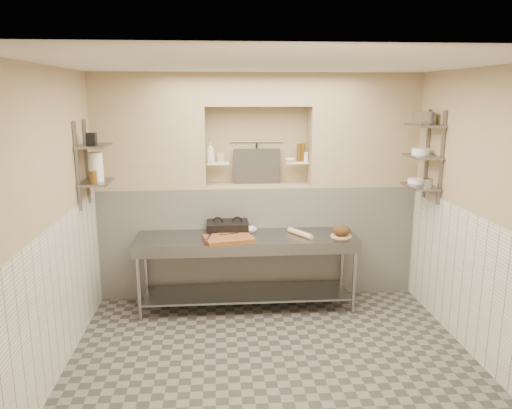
{
  "coord_description": "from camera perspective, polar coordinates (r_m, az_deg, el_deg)",
  "views": [
    {
      "loc": [
        -0.51,
        -4.48,
        2.55
      ],
      "look_at": [
        -0.09,
        0.9,
        1.35
      ],
      "focal_mm": 35.0,
      "sensor_mm": 36.0,
      "label": 1
    }
  ],
  "objects": [
    {
      "name": "wall_shelf_right_upper",
      "position": [
        6.01,
        18.73,
        8.56
      ],
      "size": [
        0.3,
        0.5,
        0.03
      ],
      "primitive_type": "cube",
      "color": "slate",
      "rests_on": "wall_right"
    },
    {
      "name": "mixing_bowl",
      "position": [
        6.09,
        -0.92,
        -2.94
      ],
      "size": [
        0.23,
        0.23,
        0.05
      ],
      "primitive_type": "imported",
      "rotation": [
        0.0,
        0.0,
        0.15
      ],
      "color": "white",
      "rests_on": "prep_table"
    },
    {
      "name": "bowl_right",
      "position": [
        6.22,
        17.81,
        2.6
      ],
      "size": [
        0.19,
        0.19,
        0.06
      ],
      "primitive_type": "cylinder",
      "color": "white",
      "rests_on": "wall_shelf_right_lower"
    },
    {
      "name": "hanging_steel",
      "position": [
        6.44,
        0.08,
        5.68
      ],
      "size": [
        0.02,
        0.02,
        0.3
      ],
      "primitive_type": "cylinder",
      "color": "black",
      "rests_on": "utensil_rail"
    },
    {
      "name": "floor",
      "position": [
        5.2,
        1.82,
        -17.45
      ],
      "size": [
        4.0,
        3.9,
        0.1
      ],
      "primitive_type": "cube",
      "color": "#615B56",
      "rests_on": "ground"
    },
    {
      "name": "backwall_pillar_right",
      "position": [
        6.51,
        12.03,
        8.31
      ],
      "size": [
        1.35,
        0.4,
        1.4
      ],
      "primitive_type": "cube",
      "color": "tan",
      "rests_on": "backwall_lower"
    },
    {
      "name": "wall_shelf_left_lower",
      "position": [
        5.76,
        -17.79,
        2.45
      ],
      "size": [
        0.3,
        0.5,
        0.02
      ],
      "primitive_type": "cube",
      "color": "slate",
      "rests_on": "wall_left"
    },
    {
      "name": "splash_panel",
      "position": [
        6.41,
        0.11,
        4.39
      ],
      "size": [
        0.6,
        0.08,
        0.45
      ],
      "primitive_type": "cube",
      "rotation": [
        -0.14,
        0.0,
        0.0
      ],
      "color": "#383330",
      "rests_on": "alcove_sill"
    },
    {
      "name": "condiment_a",
      "position": [
        6.35,
        5.39,
        5.94
      ],
      "size": [
        0.06,
        0.06,
        0.23
      ],
      "primitive_type": "cylinder",
      "color": "#55340F",
      "rests_on": "alcove_shelf_right"
    },
    {
      "name": "bowl_alcove",
      "position": [
        6.31,
        3.9,
        5.08
      ],
      "size": [
        0.16,
        0.16,
        0.04
      ],
      "primitive_type": "imported",
      "rotation": [
        0.0,
        0.0,
        -0.15
      ],
      "color": "white",
      "rests_on": "alcove_shelf_right"
    },
    {
      "name": "canister_right",
      "position": [
        5.91,
        19.02,
        2.28
      ],
      "size": [
        0.11,
        0.11,
        0.11
      ],
      "primitive_type": "cylinder",
      "color": "gray",
      "rests_on": "wall_shelf_right_lower"
    },
    {
      "name": "cutting_board",
      "position": [
        5.74,
        -3.16,
        -3.94
      ],
      "size": [
        0.61,
        0.49,
        0.05
      ],
      "primitive_type": "cube",
      "rotation": [
        0.0,
        0.0,
        0.24
      ],
      "color": "brown",
      "rests_on": "prep_table"
    },
    {
      "name": "jar_left",
      "position": [
        5.63,
        -18.13,
        2.99
      ],
      "size": [
        0.09,
        0.09,
        0.13
      ],
      "primitive_type": "cylinder",
      "color": "#55340F",
      "rests_on": "wall_shelf_left_lower"
    },
    {
      "name": "backwall_pillar_left",
      "position": [
        6.3,
        -12.05,
        8.18
      ],
      "size": [
        1.35,
        0.4,
        1.4
      ],
      "primitive_type": "cube",
      "color": "tan",
      "rests_on": "backwall_lower"
    },
    {
      "name": "wainscot_right",
      "position": [
        5.45,
        23.4,
        -8.38
      ],
      "size": [
        0.02,
        3.9,
        1.4
      ],
      "primitive_type": "cube",
      "color": "white",
      "rests_on": "floor"
    },
    {
      "name": "bread_loaf",
      "position": [
        5.97,
        9.72,
        -2.92
      ],
      "size": [
        0.21,
        0.21,
        0.12
      ],
      "primitive_type": "ellipsoid",
      "color": "#4C2D19",
      "rests_on": "bread_board"
    },
    {
      "name": "backwall_lower",
      "position": [
        6.52,
        0.18,
        -3.95
      ],
      "size": [
        4.0,
        0.4,
        1.4
      ],
      "primitive_type": "cube",
      "color": "white",
      "rests_on": "floor"
    },
    {
      "name": "basket_right",
      "position": [
        6.05,
        18.64,
        9.35
      ],
      "size": [
        0.19,
        0.23,
        0.14
      ],
      "primitive_type": "cube",
      "rotation": [
        0.0,
        0.0,
        0.08
      ],
      "color": "gray",
      "rests_on": "wall_shelf_right_upper"
    },
    {
      "name": "wall_shelf_left_upper",
      "position": [
        5.71,
        -18.06,
        6.41
      ],
      "size": [
        0.3,
        0.5,
        0.03
      ],
      "primitive_type": "cube",
      "color": "slate",
      "rests_on": "wall_left"
    },
    {
      "name": "rolling_pin",
      "position": [
        5.95,
        5.06,
        -3.29
      ],
      "size": [
        0.26,
        0.38,
        0.06
      ],
      "primitive_type": "cylinder",
      "rotation": [
        1.57,
        0.0,
        0.54
      ],
      "color": "#DFB78D",
      "rests_on": "prep_table"
    },
    {
      "name": "alcove_sill",
      "position": [
        6.35,
        0.19,
        2.2
      ],
      "size": [
        1.3,
        0.4,
        0.02
      ],
      "primitive_type": "cube",
      "color": "tan",
      "rests_on": "backwall_lower"
    },
    {
      "name": "utensil_rail",
      "position": [
        6.44,
        0.07,
        7.2
      ],
      "size": [
        0.7,
        0.02,
        0.02
      ],
      "primitive_type": "cylinder",
      "rotation": [
        0.0,
        1.57,
        0.0
      ],
      "color": "gray",
      "rests_on": "wall_back"
    },
    {
      "name": "knife_blade",
      "position": [
        5.84,
        -3.16,
        -3.4
      ],
      "size": [
        0.23,
        0.09,
        0.01
      ],
      "primitive_type": "cube",
      "rotation": [
        0.0,
        0.0,
        0.3
      ],
      "color": "gray",
      "rests_on": "cutting_board"
    },
    {
      "name": "bowl_right_mid",
      "position": [
        6.1,
        18.3,
        5.79
      ],
      "size": [
        0.2,
        0.2,
        0.07
      ],
      "primitive_type": "cylinder",
      "color": "white",
      "rests_on": "wall_shelf_right_mid"
    },
    {
      "name": "box_left_upper",
      "position": [
        5.63,
        -18.28,
        7.12
      ],
      "size": [
        0.1,
        0.1,
        0.13
      ],
      "primitive_type": "cube",
      "rotation": [
        0.0,
        0.0,
        -0.04
      ],
      "color": "black",
      "rests_on": "wall_shelf_left_upper"
    },
    {
      "name": "wainscot_left",
      "position": [
        5.06,
        -21.46,
        -9.8
      ],
      "size": [
        0.02,
        3.9,
        1.4
      ],
      "primitive_type": "cube",
      "color": "white",
      "rests_on": "floor"
    },
    {
      "name": "shelf_rail_left_a",
      "position": [
        5.96,
        -18.75,
        4.65
      ],
      "size": [
        0.03,
        0.03,
        0.95
      ],
      "primitive_type": "cube",
      "color": "slate",
      "rests_on": "wall_left"
    },
    {
      "name": "shelf_rail_right_b",
      "position": [
        5.92,
        20.45,
        4.97
      ],
      "size": [
        0.03,
        0.03,
        1.05
      ],
      "primitive_type": "cube",
      "color": "slate",
      "rests_on": "wall_right"
    },
    {
      "name": "ceiling",
      "position": [
        4.51,
        2.09,
        16.35
      ],
      "size": [
        4.0,
        3.9,
        0.1
      ],
      "primitive_type": "cube",
      "color": "silver",
      "rests_on": "ground"
    },
    {
      "name": "bottle_soap",
      "position": [
        6.22,
        -5.23,
        5.95
      ],
      "size": [
        0.13,
        0.13,
        0.26
      ],
      "primitive_type": "imported",
      "rotation": [
        0.0,
        0.0,
        -0.33
      ],
      "color": "white",
      "rests_on": "alcove_shelf_left"
    },
    {
      "name": "condiment_c",
      "position": [
        6.36,
        5.7,
        5.46
      ],
      "size": [
        0.07,
        0.07,
        0.12
      ],
      "primitive_type": "cylinder",
      "color": "white",
      "rests_on": "alcove_shelf_right"
    },
    {
      "name": "wall_left",
      "position": [
        4.87,
        -22.79,
        -2.11
      ],
      "size": [
        0.1,
        3.9,
        2.8
      ],
      "primitive_type": "cube",
      "color": "tan",
      "rests_on": "ground"
    },
    {
      "name": "wall_shelf_right_lower",
      "position": [
        6.1,
        18.27,
        1.99
      ],
      "size": [
        0.3,
        0.5,
        0.02
      ],
      "primitive_type": "cube",
      "color": "slate",
      "rests_on": "wall_right"
    },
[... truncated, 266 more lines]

